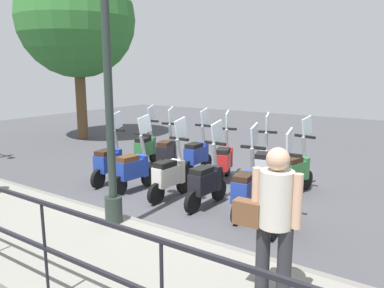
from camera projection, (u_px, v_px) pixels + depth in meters
name	position (u px, v px, depth m)	size (l,w,h in m)	color
ground_plane	(207.00, 192.00, 7.61)	(28.00, 28.00, 0.00)	#424247
promenade_walkway	(84.00, 249.00, 5.02)	(2.20, 20.00, 0.15)	gray
fence_railing	(2.00, 215.00, 4.01)	(0.04, 16.03, 1.07)	black
lamp_post_near	(108.00, 83.00, 5.32)	(0.26, 0.90, 4.69)	#232D28
pedestrian_with_bag	(273.00, 215.00, 3.55)	(0.33, 0.65, 1.59)	#28282D
tree_large	(76.00, 19.00, 12.62)	(3.94, 3.94, 6.09)	brown
scooter_near_0	(281.00, 199.00, 5.74)	(1.23, 0.44, 1.54)	black
scooter_near_1	(246.00, 188.00, 6.29)	(1.23, 0.44, 1.54)	black
scooter_near_2	(206.00, 181.00, 6.68)	(1.23, 0.44, 1.54)	black
scooter_near_3	(170.00, 174.00, 7.11)	(1.23, 0.44, 1.54)	black
scooter_near_4	(134.00, 168.00, 7.56)	(1.23, 0.44, 1.54)	black
scooter_near_5	(109.00, 161.00, 8.10)	(1.23, 0.47, 1.54)	black
scooter_far_0	(296.00, 170.00, 7.39)	(1.22, 0.51, 1.54)	black
scooter_far_1	(263.00, 164.00, 7.85)	(1.21, 0.51, 1.54)	black
scooter_far_2	(224.00, 160.00, 8.27)	(1.19, 0.55, 1.54)	black
scooter_far_3	(197.00, 154.00, 8.80)	(1.23, 0.44, 1.54)	black
scooter_far_4	(167.00, 152.00, 9.06)	(1.20, 0.55, 1.54)	black
scooter_far_5	(146.00, 147.00, 9.56)	(1.22, 0.50, 1.54)	black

